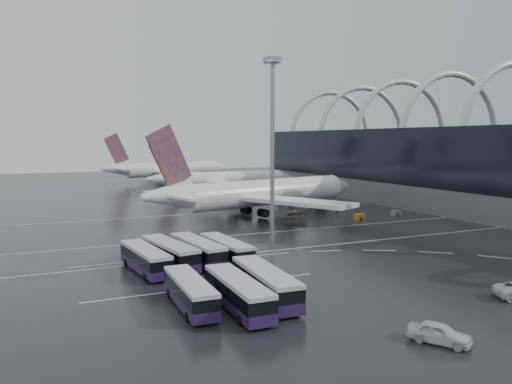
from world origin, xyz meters
name	(u,v)px	position (x,y,z in m)	size (l,w,h in m)	color
ground	(313,244)	(0.00, 0.00, 0.00)	(420.00, 420.00, 0.00)	black
terminal	(485,165)	(61.56, 19.84, 10.87)	(42.00, 160.00, 34.90)	#5E5F63
lane_marking_near	(319,246)	(0.00, -2.00, 0.01)	(120.00, 0.25, 0.01)	silver
lane_marking_mid	(280,231)	(0.00, 12.00, 0.01)	(120.00, 0.25, 0.01)	silver
lane_marking_far	(226,212)	(0.00, 40.00, 0.01)	(120.00, 0.25, 0.01)	silver
bus_bay_line_south	(206,287)	(-24.00, -16.00, 0.01)	(28.00, 0.25, 0.01)	silver
bus_bay_line_north	(171,258)	(-24.00, 0.00, 0.01)	(28.00, 0.25, 0.01)	silver
airliner_main	(258,194)	(4.29, 31.13, 5.04)	(58.66, 50.72, 20.11)	white
airliner_gate_b	(221,180)	(12.76, 77.78, 4.36)	(50.06, 45.12, 17.42)	white
airliner_gate_c	(166,170)	(8.18, 129.16, 4.92)	(55.09, 50.06, 19.69)	white
bus_row_near_a	(145,259)	(-28.96, -6.26, 1.74)	(4.30, 13.07, 3.16)	#2B143E
bus_row_near_b	(169,253)	(-25.34, -4.62, 1.81)	(5.03, 13.71, 3.30)	#2B143E
bus_row_near_c	(197,250)	(-21.35, -4.53, 1.79)	(4.43, 13.47, 3.26)	#2B143E
bus_row_near_d	(226,250)	(-17.46, -5.47, 1.72)	(3.67, 12.88, 3.13)	#2B143E
bus_row_far_a	(190,292)	(-27.71, -21.97, 1.64)	(3.19, 12.22, 2.99)	#2B143E
bus_row_far_b	(238,292)	(-23.48, -24.58, 1.75)	(3.34, 13.03, 3.19)	#2B143E
bus_row_far_c	(265,283)	(-19.62, -22.92, 1.83)	(3.90, 13.67, 3.32)	#2B143E
van_curve_b	(439,333)	(-11.20, -39.41, 0.88)	(2.09, 5.19, 1.77)	silver
floodlight_mast	(272,128)	(-5.84, 3.49, 19.04)	(2.32, 2.32, 30.28)	gray
gse_cart_belly_a	(359,217)	(21.93, 17.40, 0.60)	(2.21, 1.31, 1.20)	#C4771A
gse_cart_belly_b	(335,208)	(24.85, 31.11, 0.69)	(2.53, 1.49, 1.38)	slate
gse_cart_belly_d	(396,213)	(33.34, 19.13, 0.55)	(2.01, 1.19, 1.10)	slate
gse_cart_belly_e	(299,210)	(14.89, 31.48, 0.61)	(2.22, 1.31, 1.21)	#C4771A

